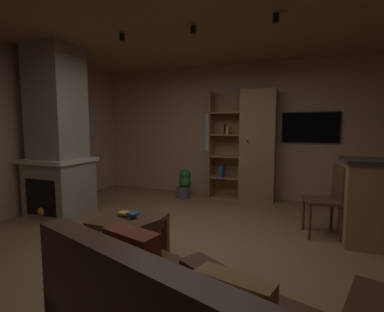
# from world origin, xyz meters

# --- Properties ---
(floor) EXTENTS (5.83, 5.56, 0.02)m
(floor) POSITION_xyz_m (0.00, 0.00, -0.01)
(floor) COLOR olive
(floor) RESTS_ON ground
(wall_back) EXTENTS (5.95, 0.06, 2.66)m
(wall_back) POSITION_xyz_m (0.00, 2.81, 1.33)
(wall_back) COLOR tan
(wall_back) RESTS_ON ground
(ceiling) EXTENTS (5.83, 5.56, 0.02)m
(ceiling) POSITION_xyz_m (0.00, 0.00, 2.67)
(ceiling) COLOR #8E6B47
(window_pane_back) EXTENTS (0.70, 0.01, 0.79)m
(window_pane_back) POSITION_xyz_m (-0.24, 2.78, 1.31)
(window_pane_back) COLOR white
(stone_fireplace) EXTENTS (0.91, 0.84, 2.66)m
(stone_fireplace) POSITION_xyz_m (-2.36, 0.58, 1.20)
(stone_fireplace) COLOR gray
(stone_fireplace) RESTS_ON ground
(bookshelf_cabinet) EXTENTS (1.24, 0.41, 2.11)m
(bookshelf_cabinet) POSITION_xyz_m (0.45, 2.54, 1.05)
(bookshelf_cabinet) COLOR #997047
(bookshelf_cabinet) RESTS_ON ground
(coffee_table) EXTENTS (0.65, 0.62, 0.46)m
(coffee_table) POSITION_xyz_m (-0.41, -0.37, 0.37)
(coffee_table) COLOR #4C331E
(coffee_table) RESTS_ON ground
(table_book_0) EXTENTS (0.12, 0.11, 0.02)m
(table_book_0) POSITION_xyz_m (-0.42, -0.31, 0.47)
(table_book_0) COLOR #2D4C8C
(table_book_0) RESTS_ON coffee_table
(table_book_1) EXTENTS (0.12, 0.10, 0.03)m
(table_book_1) POSITION_xyz_m (-0.49, -0.35, 0.49)
(table_book_1) COLOR gold
(table_book_1) RESTS_ON coffee_table
(table_book_2) EXTENTS (0.13, 0.12, 0.02)m
(table_book_2) POSITION_xyz_m (-0.36, -0.39, 0.51)
(table_book_2) COLOR #2D4C8C
(table_book_2) RESTS_ON coffee_table
(dining_chair) EXTENTS (0.49, 0.49, 0.92)m
(dining_chair) POSITION_xyz_m (1.62, 1.08, 0.53)
(dining_chair) COLOR #4C331E
(dining_chair) RESTS_ON ground
(potted_floor_plant) EXTENTS (0.29, 0.29, 0.59)m
(potted_floor_plant) POSITION_xyz_m (-0.84, 2.21, 0.29)
(potted_floor_plant) COLOR #4C4C51
(potted_floor_plant) RESTS_ON ground
(wall_mounted_tv) EXTENTS (0.99, 0.06, 0.56)m
(wall_mounted_tv) POSITION_xyz_m (1.45, 2.75, 1.41)
(wall_mounted_tv) COLOR black
(track_light_spot_0) EXTENTS (0.07, 0.07, 0.09)m
(track_light_spot_0) POSITION_xyz_m (-2.05, 0.43, 2.59)
(track_light_spot_0) COLOR black
(track_light_spot_1) EXTENTS (0.07, 0.07, 0.09)m
(track_light_spot_1) POSITION_xyz_m (-1.00, 0.43, 2.59)
(track_light_spot_1) COLOR black
(track_light_spot_2) EXTENTS (0.07, 0.07, 0.09)m
(track_light_spot_2) POSITION_xyz_m (-0.02, 0.50, 2.59)
(track_light_spot_2) COLOR black
(track_light_spot_3) EXTENTS (0.07, 0.07, 0.09)m
(track_light_spot_3) POSITION_xyz_m (0.95, 0.50, 2.59)
(track_light_spot_3) COLOR black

